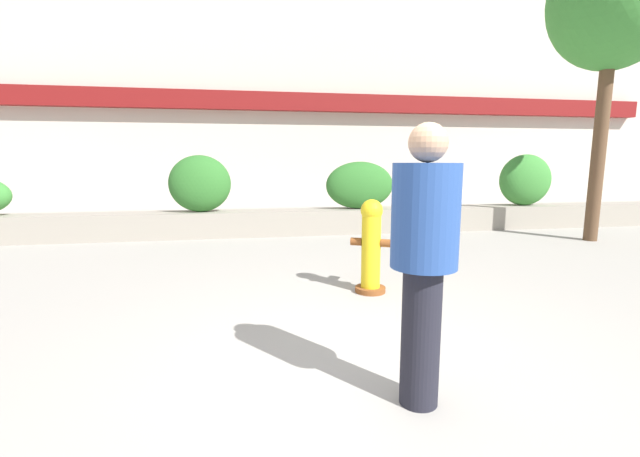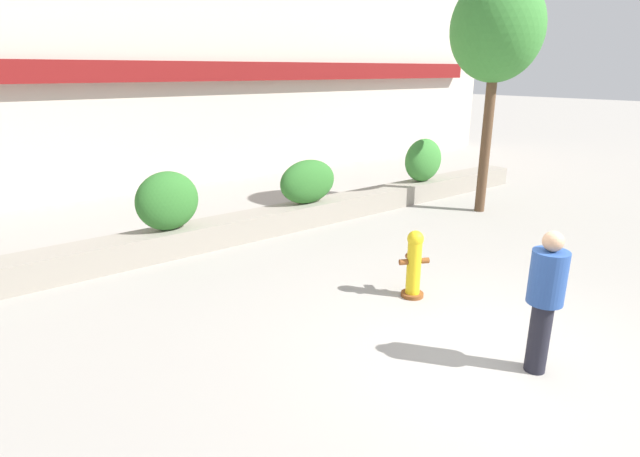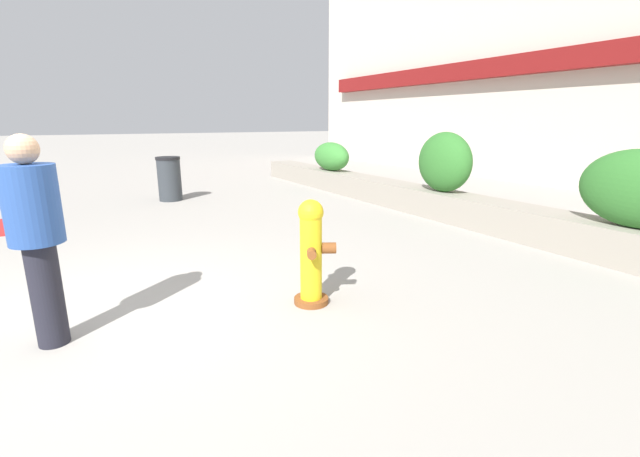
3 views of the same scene
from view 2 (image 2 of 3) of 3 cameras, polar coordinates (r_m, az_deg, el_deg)
ground_plane at (r=6.63m, az=19.17°, el=-14.24°), size 120.00×120.00×0.00m
building_facade at (r=15.68m, az=-20.49°, el=18.78°), size 30.00×1.36×8.00m
planter_wall_low at (r=10.64m, az=-8.38°, el=0.27°), size 18.00×0.70×0.50m
hedge_bush_1 at (r=9.76m, az=-17.04°, el=3.03°), size 1.20×0.68×1.12m
hedge_bush_2 at (r=11.28m, az=-1.40°, el=5.38°), size 1.45×0.59×0.99m
hedge_bush_3 at (r=13.86m, az=11.72°, el=7.66°), size 1.22×0.70×1.15m
fire_hydrant at (r=7.83m, az=10.68°, el=-3.93°), size 0.47×0.48×1.08m
street_tree at (r=12.82m, az=19.58°, el=20.50°), size 2.25×2.02×5.47m
pedestrian at (r=6.21m, az=24.36°, el=-6.83°), size 0.56×0.56×1.73m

